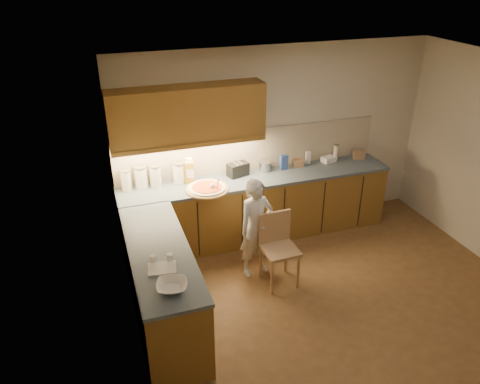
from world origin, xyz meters
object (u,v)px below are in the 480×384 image
Objects in this scene: pizza_on_board at (207,188)px; child at (256,228)px; toaster at (238,169)px; wooden_chair at (278,244)px; oil_jug at (190,172)px.

child is (0.43, -0.65, -0.30)m from pizza_on_board.
pizza_on_board is 0.60m from toaster.
wooden_chair is at bearing -99.99° from toaster.
oil_jug is at bearing 165.63° from toaster.
toaster is at bearing 30.03° from pizza_on_board.
pizza_on_board is at bearing -61.15° from oil_jug.
wooden_chair is at bearing -56.20° from oil_jug.
pizza_on_board is 0.35m from oil_jug.
child is at bearing -57.74° from oil_jug.
wooden_chair is 1.28m from toaster.
wooden_chair is 2.56× the size of oil_jug.
wooden_chair is 1.51m from oil_jug.
pizza_on_board is at bearing 123.94° from wooden_chair.
toaster is at bearing 71.13° from child.
pizza_on_board reaches higher than wooden_chair.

